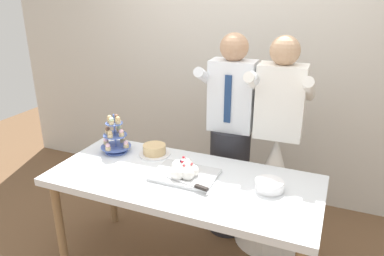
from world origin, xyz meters
name	(u,v)px	position (x,y,z in m)	size (l,w,h in m)	color
rear_wall	(243,46)	(0.00, 1.37, 1.45)	(5.20, 0.10, 2.90)	beige
dessert_table	(183,187)	(0.00, 0.00, 0.70)	(1.80, 0.80, 0.78)	silver
cupcake_stand	(115,137)	(-0.64, 0.17, 0.90)	(0.23, 0.23, 0.31)	#4C66B2
main_cake_tray	(185,171)	(0.01, 0.01, 0.82)	(0.43, 0.32, 0.13)	silver
plate_stack	(270,185)	(0.57, 0.06, 0.81)	(0.18, 0.18, 0.07)	white
round_cake	(154,150)	(-0.34, 0.25, 0.81)	(0.24, 0.24, 0.08)	white
person_groom	(230,149)	(0.14, 0.62, 0.75)	(0.47, 0.50, 1.66)	#232328
person_bride	(274,176)	(0.50, 0.61, 0.58)	(0.56, 0.56, 1.66)	white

